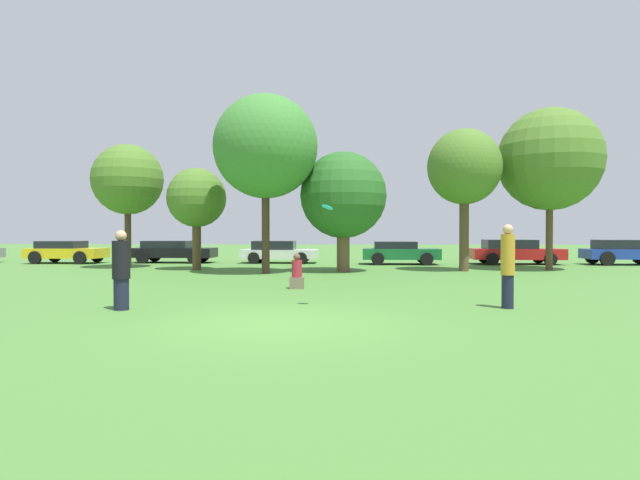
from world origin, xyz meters
TOP-DOWN VIEW (x-y plane):
  - ground_plane at (0.00, 0.00)m, footprint 120.00×120.00m
  - person_thrower at (-3.54, 1.49)m, footprint 0.37×0.37m
  - person_catcher at (4.77, 2.22)m, footprint 0.30×0.30m
  - frisbee at (0.84, 2.12)m, footprint 0.26×0.25m
  - bystander_sitting at (-0.24, 5.99)m, footprint 0.40×0.34m
  - tree_0 at (-8.89, 14.40)m, footprint 3.21×3.21m
  - tree_1 at (-5.43, 13.50)m, footprint 2.58×2.58m
  - tree_2 at (-2.06, 11.55)m, footprint 4.14×4.14m
  - tree_3 at (1.00, 12.74)m, footprint 3.60×3.60m
  - tree_4 at (6.09, 13.36)m, footprint 3.09×3.09m
  - tree_5 at (9.90, 14.21)m, footprint 4.43×4.43m
  - parked_car_yellow at (-13.75, 17.87)m, footprint 3.87×2.01m
  - parked_car_black at (-8.30, 18.70)m, footprint 4.43×1.92m
  - parked_car_white at (-2.57, 18.74)m, footprint 4.00×1.95m
  - parked_car_green at (3.78, 18.03)m, footprint 3.89×2.06m
  - parked_car_red at (9.66, 18.47)m, footprint 4.55×2.05m
  - parked_car_blue at (14.93, 18.25)m, footprint 3.83×1.92m

SIDE VIEW (x-z plane):
  - ground_plane at x=0.00m, z-range 0.00..0.00m
  - bystander_sitting at x=-0.24m, z-range -0.09..0.94m
  - parked_car_white at x=-2.57m, z-range 0.03..1.21m
  - parked_car_green at x=3.78m, z-range 0.04..1.21m
  - parked_car_yellow at x=-13.75m, z-range 0.05..1.23m
  - parked_car_black at x=-8.30m, z-range 0.05..1.23m
  - parked_car_red at x=9.66m, z-range 0.03..1.28m
  - parked_car_blue at x=14.93m, z-range 0.04..1.30m
  - person_thrower at x=-3.54m, z-range 0.00..1.70m
  - person_catcher at x=4.77m, z-range 0.03..1.86m
  - frisbee at x=0.84m, z-range 2.14..2.28m
  - tree_1 at x=-5.43m, z-range 0.89..5.35m
  - tree_3 at x=1.00m, z-range 0.67..5.66m
  - tree_0 at x=-8.89m, z-range 1.21..6.87m
  - tree_4 at x=6.09m, z-range 1.36..7.36m
  - tree_5 at x=9.90m, z-range 1.28..8.30m
  - tree_2 at x=-2.06m, z-range 1.48..8.59m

